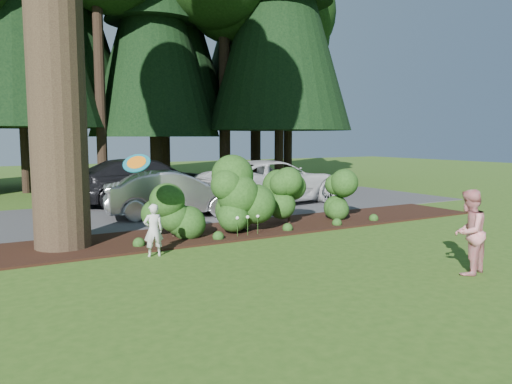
{
  "coord_description": "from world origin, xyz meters",
  "views": [
    {
      "loc": [
        -6.52,
        -8.51,
        2.56
      ],
      "look_at": [
        -0.75,
        1.22,
        1.3
      ],
      "focal_mm": 35.0,
      "sensor_mm": 36.0,
      "label": 1
    }
  ],
  "objects": [
    {
      "name": "adult",
      "position": [
        1.53,
        -2.69,
        0.8
      ],
      "size": [
        0.91,
        0.79,
        1.59
      ],
      "primitive_type": "imported",
      "rotation": [
        0.0,
        0.0,
        3.42
      ],
      "color": "red",
      "rests_on": "ground"
    },
    {
      "name": "mulch_bed",
      "position": [
        0.0,
        3.25,
        0.03
      ],
      "size": [
        16.0,
        2.5,
        0.05
      ],
      "primitive_type": "cube",
      "color": "black",
      "rests_on": "ground"
    },
    {
      "name": "shrub_row",
      "position": [
        0.77,
        3.14,
        0.81
      ],
      "size": [
        6.53,
        1.6,
        1.61
      ],
      "color": "#1C3E13",
      "rests_on": "ground"
    },
    {
      "name": "car_white_suv",
      "position": [
        3.62,
        7.4,
        0.86
      ],
      "size": [
        6.29,
        3.62,
        1.65
      ],
      "primitive_type": "imported",
      "rotation": [
        0.0,
        0.0,
        1.73
      ],
      "color": "silver",
      "rests_on": "driveway"
    },
    {
      "name": "ground",
      "position": [
        0.0,
        0.0,
        0.0
      ],
      "size": [
        80.0,
        80.0,
        0.0
      ],
      "primitive_type": "plane",
      "color": "#2F5217",
      "rests_on": "ground"
    },
    {
      "name": "frisbee",
      "position": [
        -3.39,
        1.63,
        2.02
      ],
      "size": [
        0.64,
        0.51,
        0.51
      ],
      "color": "#156677",
      "rests_on": "ground"
    },
    {
      "name": "child",
      "position": [
        -3.06,
        1.63,
        0.57
      ],
      "size": [
        0.45,
        0.33,
        1.14
      ],
      "primitive_type": "imported",
      "rotation": [
        0.0,
        0.0,
        3.0
      ],
      "color": "silver",
      "rests_on": "ground"
    },
    {
      "name": "car_dark_suv",
      "position": [
        -0.47,
        9.8,
        0.88
      ],
      "size": [
        5.89,
        2.45,
        1.7
      ],
      "primitive_type": "imported",
      "rotation": [
        0.0,
        0.0,
        1.58
      ],
      "color": "black",
      "rests_on": "driveway"
    },
    {
      "name": "driveway",
      "position": [
        0.0,
        7.5,
        0.01
      ],
      "size": [
        22.0,
        6.0,
        0.03
      ],
      "primitive_type": "cube",
      "color": "#38383A",
      "rests_on": "ground"
    },
    {
      "name": "lily_cluster",
      "position": [
        -0.3,
        2.4,
        0.5
      ],
      "size": [
        0.69,
        0.09,
        0.57
      ],
      "color": "#1C3E13",
      "rests_on": "ground"
    },
    {
      "name": "car_silver_wagon",
      "position": [
        -0.7,
        6.33,
        0.75
      ],
      "size": [
        4.62,
        2.4,
        1.45
      ],
      "primitive_type": "imported",
      "rotation": [
        0.0,
        0.0,
        1.37
      ],
      "color": "#BABAC0",
      "rests_on": "driveway"
    }
  ]
}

